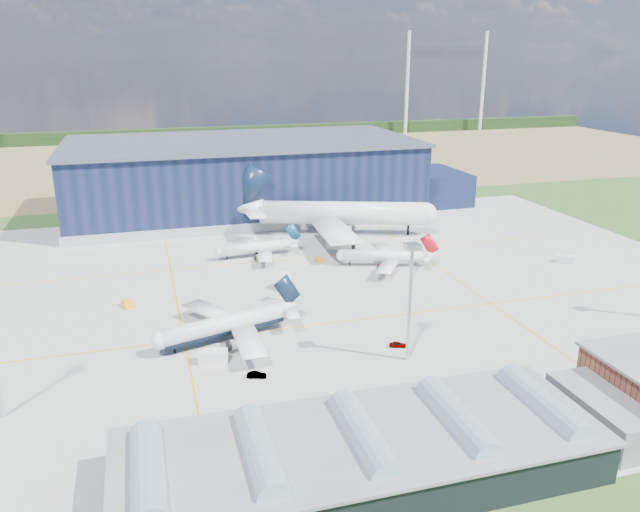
{
  "coord_description": "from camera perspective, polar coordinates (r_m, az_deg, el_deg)",
  "views": [
    {
      "loc": [
        -35.73,
        -127.5,
        55.5
      ],
      "look_at": [
        6.03,
        15.45,
        6.83
      ],
      "focal_mm": 35.0,
      "sensor_mm": 36.0,
      "label": 1
    }
  ],
  "objects": [
    {
      "name": "airliner_regional",
      "position": [
        177.66,
        -5.97,
        1.24
      ],
      "size": [
        28.56,
        28.05,
        8.55
      ],
      "primitive_type": null,
      "rotation": [
        0.0,
        0.0,
        3.24
      ],
      "color": "white",
      "rests_on": "ground"
    },
    {
      "name": "airstair",
      "position": [
        154.12,
        -3.12,
        -2.41
      ],
      "size": [
        3.51,
        5.27,
        3.13
      ],
      "primitive_type": "cube",
      "rotation": [
        0.0,
        0.0,
        -0.35
      ],
      "color": "silver",
      "rests_on": "ground"
    },
    {
      "name": "gse_van_c",
      "position": [
        108.68,
        12.18,
        -12.31
      ],
      "size": [
        5.55,
        3.58,
        2.46
      ],
      "primitive_type": "cube",
      "rotation": [
        0.0,
        0.0,
        1.8
      ],
      "color": "silver",
      "rests_on": "ground"
    },
    {
      "name": "car_b",
      "position": [
        114.11,
        -5.82,
        -10.77
      ],
      "size": [
        3.72,
        2.22,
        1.16
      ],
      "primitive_type": "imported",
      "rotation": [
        0.0,
        0.0,
        1.27
      ],
      "color": "#99999E",
      "rests_on": "ground"
    },
    {
      "name": "gse_van_b",
      "position": [
        185.54,
        21.53,
        -0.27
      ],
      "size": [
        4.84,
        4.74,
        2.13
      ],
      "primitive_type": "cube",
      "rotation": [
        0.0,
        0.0,
        0.82
      ],
      "color": "silver",
      "rests_on": "ground"
    },
    {
      "name": "farmland",
      "position": [
        353.72,
        -10.41,
        8.78
      ],
      "size": [
        600.0,
        220.0,
        0.01
      ],
      "primitive_type": "cube",
      "color": "olive",
      "rests_on": "ground"
    },
    {
      "name": "gse_van_a",
      "position": [
        120.11,
        -9.76,
        -9.06
      ],
      "size": [
        5.81,
        3.18,
        2.41
      ],
      "primitive_type": "cube",
      "rotation": [
        0.0,
        0.0,
        1.43
      ],
      "color": "silver",
      "rests_on": "ground"
    },
    {
      "name": "ground",
      "position": [
        143.58,
        -0.58,
        -4.64
      ],
      "size": [
        600.0,
        600.0,
        0.0
      ],
      "primitive_type": "plane",
      "color": "#2E501E",
      "rests_on": "ground"
    },
    {
      "name": "glass_concourse",
      "position": [
        89.99,
        6.13,
        -17.17
      ],
      "size": [
        78.0,
        23.0,
        8.6
      ],
      "color": "black",
      "rests_on": "ground"
    },
    {
      "name": "airliner_widebody",
      "position": [
        197.46,
        2.09,
        5.04
      ],
      "size": [
        84.57,
        83.67,
        21.81
      ],
      "primitive_type": null,
      "rotation": [
        0.0,
        0.0,
        -0.33
      ],
      "color": "white",
      "rests_on": "ground"
    },
    {
      "name": "airliner_red",
      "position": [
        169.45,
        5.77,
        0.53
      ],
      "size": [
        35.79,
        35.4,
        9.25
      ],
      "primitive_type": null,
      "rotation": [
        0.0,
        0.0,
        2.81
      ],
      "color": "white",
      "rests_on": "ground"
    },
    {
      "name": "apron",
      "position": [
        152.52,
        -1.6,
        -3.24
      ],
      "size": [
        220.0,
        160.0,
        0.08
      ],
      "color": "gray",
      "rests_on": "ground"
    },
    {
      "name": "gse_tug_c",
      "position": [
        173.3,
        -0.07,
        -0.37
      ],
      "size": [
        2.09,
        3.0,
        1.23
      ],
      "primitive_type": "cube",
      "rotation": [
        0.0,
        0.0,
        0.13
      ],
      "color": "#FFA616",
      "rests_on": "ground"
    },
    {
      "name": "airliner_navy",
      "position": [
        126.6,
        -8.82,
        -5.39
      ],
      "size": [
        41.72,
        41.22,
        10.99
      ],
      "primitive_type": null,
      "rotation": [
        0.0,
        0.0,
        3.43
      ],
      "color": "white",
      "rests_on": "ground"
    },
    {
      "name": "gse_tug_a",
      "position": [
        149.6,
        -17.15,
        -4.23
      ],
      "size": [
        3.12,
        3.93,
        1.43
      ],
      "primitive_type": "cube",
      "rotation": [
        0.0,
        0.0,
        0.34
      ],
      "color": "#FFA616",
      "rests_on": "ground"
    },
    {
      "name": "car_a",
      "position": [
        125.37,
        7.14,
        -8.03
      ],
      "size": [
        3.71,
        2.43,
        1.17
      ],
      "primitive_type": "imported",
      "rotation": [
        0.0,
        0.0,
        1.24
      ],
      "color": "#99999E",
      "rests_on": "ground"
    },
    {
      "name": "light_mast_center",
      "position": [
        114.91,
        8.29,
        -2.51
      ],
      "size": [
        2.6,
        2.6,
        23.0
      ],
      "color": "silver",
      "rests_on": "ground"
    },
    {
      "name": "hangar",
      "position": [
        229.85,
        -6.38,
        6.98
      ],
      "size": [
        145.0,
        62.0,
        26.1
      ],
      "color": "#0F1834",
      "rests_on": "ground"
    },
    {
      "name": "treeline",
      "position": [
        432.07,
        -11.64,
        10.89
      ],
      "size": [
        600.0,
        8.0,
        8.0
      ],
      "primitive_type": "cube",
      "color": "black",
      "rests_on": "ground"
    }
  ]
}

